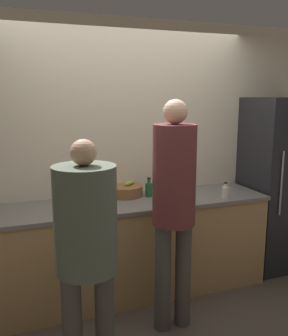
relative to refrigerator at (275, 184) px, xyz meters
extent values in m
plane|color=#4C4238|center=(-1.61, -0.39, -0.93)|extent=(14.00, 14.00, 0.00)
cube|color=beige|center=(-1.61, 0.32, 0.37)|extent=(5.20, 0.06, 2.60)
cube|color=tan|center=(-1.61, -0.01, -0.49)|extent=(2.51, 0.66, 0.88)
cube|color=slate|center=(-1.61, -0.01, -0.03)|extent=(2.54, 0.69, 0.03)
cube|color=#232328|center=(0.00, 0.00, 0.00)|extent=(0.62, 0.60, 1.86)
cylinder|color=#99999E|center=(-0.19, -0.32, 0.09)|extent=(0.02, 0.02, 0.65)
cylinder|color=#4C4742|center=(-2.39, -1.00, -0.54)|extent=(0.13, 0.13, 0.78)
cylinder|color=#4C4742|center=(-2.17, -1.00, -0.54)|extent=(0.13, 0.13, 0.78)
cylinder|color=#515B4C|center=(-2.28, -1.00, 0.19)|extent=(0.40, 0.40, 0.68)
sphere|color=tan|center=(-2.28, -1.00, 0.62)|extent=(0.16, 0.16, 0.16)
cylinder|color=#4C4742|center=(-1.61, -0.67, -0.48)|extent=(0.13, 0.13, 0.89)
cylinder|color=#4C4742|center=(-1.43, -0.67, -0.48)|extent=(0.13, 0.13, 0.89)
cylinder|color=brown|center=(-1.52, -0.67, 0.35)|extent=(0.34, 0.34, 0.78)
sphere|color=#DBAD89|center=(-1.52, -0.67, 0.83)|extent=(0.19, 0.19, 0.19)
cylinder|color=brown|center=(-1.65, 0.17, 0.04)|extent=(0.34, 0.34, 0.10)
ellipsoid|color=#99BC38|center=(-1.61, 0.17, 0.11)|extent=(0.15, 0.12, 0.04)
cylinder|color=#3D424C|center=(-2.18, 0.18, 0.05)|extent=(0.10, 0.10, 0.13)
cylinder|color=#99754C|center=(-2.19, 0.18, 0.15)|extent=(0.01, 0.05, 0.22)
cylinder|color=#99754C|center=(-2.17, 0.18, 0.15)|extent=(0.03, 0.04, 0.22)
cylinder|color=#99754C|center=(-2.18, 0.17, 0.15)|extent=(0.05, 0.01, 0.22)
cylinder|color=#236033|center=(-1.44, 0.07, 0.05)|extent=(0.07, 0.07, 0.13)
cylinder|color=#236033|center=(-1.44, 0.07, 0.13)|extent=(0.03, 0.03, 0.04)
cylinder|color=black|center=(-1.44, 0.07, 0.16)|extent=(0.04, 0.04, 0.01)
cylinder|color=silver|center=(-0.78, -0.24, 0.04)|extent=(0.07, 0.07, 0.11)
cylinder|color=silver|center=(-0.78, -0.24, 0.11)|extent=(0.03, 0.03, 0.03)
cylinder|color=black|center=(-0.78, -0.24, 0.13)|extent=(0.03, 0.03, 0.01)
cylinder|color=white|center=(-2.03, -0.16, 0.02)|extent=(0.09, 0.09, 0.08)
camera|label=1|loc=(-2.72, -3.21, 0.96)|focal=40.00mm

